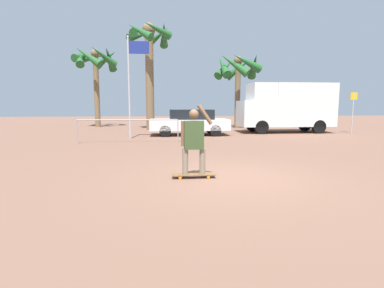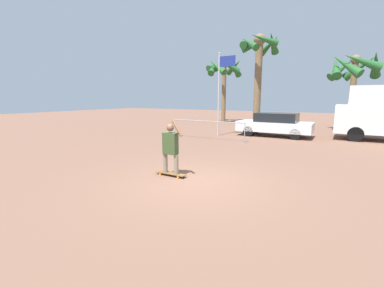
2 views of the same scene
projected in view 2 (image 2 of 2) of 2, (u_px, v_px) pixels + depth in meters
name	position (u px, v px, depth m)	size (l,w,h in m)	color
ground_plane	(194.00, 181.00, 7.49)	(80.00, 80.00, 0.00)	brown
skateboard	(171.00, 173.00, 7.94)	(1.03, 0.25, 0.09)	brown
person_skateboarder	(170.00, 146.00, 7.79)	(0.75, 0.23, 1.65)	gray
parked_car_white	(275.00, 124.00, 16.04)	(4.45, 1.91, 1.47)	black
palm_tree_near_van	(353.00, 69.00, 17.71)	(3.44, 3.70, 5.51)	brown
palm_tree_center_background	(259.00, 56.00, 19.83)	(3.24, 3.33, 7.23)	brown
palm_tree_far_left	(224.00, 70.00, 24.72)	(3.46, 3.61, 6.18)	brown
flagpole	(221.00, 87.00, 15.90)	(1.11, 0.12, 5.12)	#B7B7BC
plaza_railing_segment	(207.00, 124.00, 14.81)	(4.57, 0.05, 1.08)	#99999E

